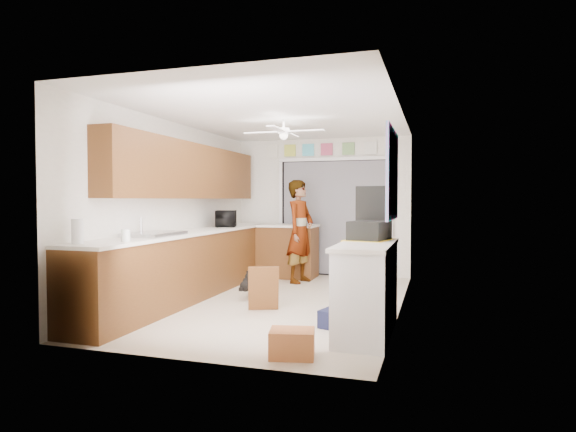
# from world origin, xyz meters

# --- Properties ---
(floor) EXTENTS (5.00, 5.00, 0.00)m
(floor) POSITION_xyz_m (0.00, 0.00, 0.00)
(floor) COLOR beige
(floor) RESTS_ON ground
(ceiling) EXTENTS (5.00, 5.00, 0.00)m
(ceiling) POSITION_xyz_m (0.00, 0.00, 2.50)
(ceiling) COLOR white
(ceiling) RESTS_ON ground
(wall_back) EXTENTS (3.20, 0.00, 3.20)m
(wall_back) POSITION_xyz_m (0.00, 2.50, 1.25)
(wall_back) COLOR white
(wall_back) RESTS_ON ground
(wall_front) EXTENTS (3.20, 0.00, 3.20)m
(wall_front) POSITION_xyz_m (0.00, -2.50, 1.25)
(wall_front) COLOR white
(wall_front) RESTS_ON ground
(wall_left) EXTENTS (0.00, 5.00, 5.00)m
(wall_left) POSITION_xyz_m (-1.60, 0.00, 1.25)
(wall_left) COLOR white
(wall_left) RESTS_ON ground
(wall_right) EXTENTS (0.00, 5.00, 5.00)m
(wall_right) POSITION_xyz_m (1.60, 0.00, 1.25)
(wall_right) COLOR white
(wall_right) RESTS_ON ground
(left_base_cabinets) EXTENTS (0.60, 4.80, 0.90)m
(left_base_cabinets) POSITION_xyz_m (-1.30, 0.00, 0.45)
(left_base_cabinets) COLOR brown
(left_base_cabinets) RESTS_ON floor
(left_countertop) EXTENTS (0.62, 4.80, 0.04)m
(left_countertop) POSITION_xyz_m (-1.29, 0.00, 0.92)
(left_countertop) COLOR white
(left_countertop) RESTS_ON left_base_cabinets
(upper_cabinets) EXTENTS (0.32, 4.00, 0.80)m
(upper_cabinets) POSITION_xyz_m (-1.44, 0.20, 1.80)
(upper_cabinets) COLOR brown
(upper_cabinets) RESTS_ON wall_left
(sink_basin) EXTENTS (0.50, 0.76, 0.06)m
(sink_basin) POSITION_xyz_m (-1.29, -1.00, 0.95)
(sink_basin) COLOR silver
(sink_basin) RESTS_ON left_countertop
(faucet) EXTENTS (0.03, 0.03, 0.22)m
(faucet) POSITION_xyz_m (-1.48, -1.00, 1.05)
(faucet) COLOR silver
(faucet) RESTS_ON left_countertop
(peninsula_base) EXTENTS (1.00, 0.60, 0.90)m
(peninsula_base) POSITION_xyz_m (-0.50, 2.00, 0.45)
(peninsula_base) COLOR brown
(peninsula_base) RESTS_ON floor
(peninsula_top) EXTENTS (1.04, 0.64, 0.04)m
(peninsula_top) POSITION_xyz_m (-0.50, 2.00, 0.92)
(peninsula_top) COLOR white
(peninsula_top) RESTS_ON peninsula_base
(back_opening_recess) EXTENTS (2.00, 0.06, 2.10)m
(back_opening_recess) POSITION_xyz_m (0.25, 2.47, 1.05)
(back_opening_recess) COLOR black
(back_opening_recess) RESTS_ON wall_back
(curtain_panel) EXTENTS (1.90, 0.03, 2.05)m
(curtain_panel) POSITION_xyz_m (0.25, 2.43, 1.05)
(curtain_panel) COLOR gray
(curtain_panel) RESTS_ON wall_back
(door_trim_left) EXTENTS (0.06, 0.04, 2.10)m
(door_trim_left) POSITION_xyz_m (-0.77, 2.44, 1.05)
(door_trim_left) COLOR white
(door_trim_left) RESTS_ON wall_back
(door_trim_right) EXTENTS (0.06, 0.04, 2.10)m
(door_trim_right) POSITION_xyz_m (1.27, 2.44, 1.05)
(door_trim_right) COLOR white
(door_trim_right) RESTS_ON wall_back
(door_trim_head) EXTENTS (2.10, 0.04, 0.06)m
(door_trim_head) POSITION_xyz_m (0.25, 2.44, 2.12)
(door_trim_head) COLOR white
(door_trim_head) RESTS_ON wall_back
(header_frame_0) EXTENTS (0.22, 0.02, 0.22)m
(header_frame_0) POSITION_xyz_m (-0.60, 2.47, 2.30)
(header_frame_0) COLOR #C7D547
(header_frame_0) RESTS_ON wall_back
(header_frame_1) EXTENTS (0.22, 0.02, 0.22)m
(header_frame_1) POSITION_xyz_m (-0.25, 2.47, 2.30)
(header_frame_1) COLOR #53C9DE
(header_frame_1) RESTS_ON wall_back
(header_frame_2) EXTENTS (0.22, 0.02, 0.22)m
(header_frame_2) POSITION_xyz_m (0.10, 2.47, 2.30)
(header_frame_2) COLOR #BB4668
(header_frame_2) RESTS_ON wall_back
(header_frame_3) EXTENTS (0.22, 0.02, 0.22)m
(header_frame_3) POSITION_xyz_m (0.50, 2.47, 2.30)
(header_frame_3) COLOR #71A35D
(header_frame_3) RESTS_ON wall_back
(header_frame_4) EXTENTS (0.22, 0.02, 0.22)m
(header_frame_4) POSITION_xyz_m (0.90, 2.47, 2.30)
(header_frame_4) COLOR silver
(header_frame_4) RESTS_ON wall_back
(route66_sign) EXTENTS (0.22, 0.02, 0.26)m
(route66_sign) POSITION_xyz_m (-0.95, 2.47, 2.30)
(route66_sign) COLOR silver
(route66_sign) RESTS_ON wall_back
(right_counter_base) EXTENTS (0.50, 1.40, 0.90)m
(right_counter_base) POSITION_xyz_m (1.35, -1.20, 0.45)
(right_counter_base) COLOR white
(right_counter_base) RESTS_ON floor
(right_counter_top) EXTENTS (0.54, 1.44, 0.04)m
(right_counter_top) POSITION_xyz_m (1.34, -1.20, 0.92)
(right_counter_top) COLOR white
(right_counter_top) RESTS_ON right_counter_base
(abstract_painting) EXTENTS (0.03, 1.15, 0.95)m
(abstract_painting) POSITION_xyz_m (1.58, -1.00, 1.65)
(abstract_painting) COLOR #EF58D7
(abstract_painting) RESTS_ON wall_right
(ceiling_fan) EXTENTS (1.14, 1.14, 0.24)m
(ceiling_fan) POSITION_xyz_m (0.00, 0.20, 2.32)
(ceiling_fan) COLOR white
(ceiling_fan) RESTS_ON ceiling
(microwave) EXTENTS (0.48, 0.56, 0.26)m
(microwave) POSITION_xyz_m (-1.25, 1.03, 1.07)
(microwave) COLOR black
(microwave) RESTS_ON left_countertop
(jar_a) EXTENTS (0.12, 0.12, 0.13)m
(jar_a) POSITION_xyz_m (-1.11, -1.82, 1.01)
(jar_a) COLOR silver
(jar_a) RESTS_ON left_countertop
(jar_b) EXTENTS (0.10, 0.10, 0.11)m
(jar_b) POSITION_xyz_m (-1.30, -1.58, 1.00)
(jar_b) COLOR silver
(jar_b) RESTS_ON left_countertop
(paper_towel_roll) EXTENTS (0.15, 0.15, 0.25)m
(paper_towel_roll) POSITION_xyz_m (-1.44, -2.16, 1.07)
(paper_towel_roll) COLOR white
(paper_towel_roll) RESTS_ON left_countertop
(suitcase) EXTENTS (0.46, 0.55, 0.21)m
(suitcase) POSITION_xyz_m (1.32, -0.82, 1.04)
(suitcase) COLOR black
(suitcase) RESTS_ON right_counter_top
(suitcase_rim) EXTENTS (0.55, 0.66, 0.02)m
(suitcase_rim) POSITION_xyz_m (1.32, -0.82, 0.93)
(suitcase_rim) COLOR yellow
(suitcase_rim) RESTS_ON suitcase
(suitcase_lid) EXTENTS (0.42, 0.12, 0.50)m
(suitcase_lid) POSITION_xyz_m (1.32, -0.53, 1.29)
(suitcase_lid) COLOR black
(suitcase_lid) RESTS_ON suitcase
(cardboard_box) EXTENTS (0.44, 0.37, 0.24)m
(cardboard_box) POSITION_xyz_m (0.82, -2.15, 0.12)
(cardboard_box) COLOR #C8693F
(cardboard_box) RESTS_ON floor
(navy_crate) EXTENTS (0.38, 0.34, 0.19)m
(navy_crate) POSITION_xyz_m (1.00, -1.09, 0.10)
(navy_crate) COLOR black
(navy_crate) RESTS_ON floor
(cabinet_door_panel) EXTENTS (0.40, 0.28, 0.56)m
(cabinet_door_panel) POSITION_xyz_m (-0.02, -0.58, 0.28)
(cabinet_door_panel) COLOR brown
(cabinet_door_panel) RESTS_ON floor
(man) EXTENTS (0.54, 0.70, 1.71)m
(man) POSITION_xyz_m (-0.14, 1.55, 0.86)
(man) COLOR white
(man) RESTS_ON floor
(dog) EXTENTS (0.43, 0.61, 0.44)m
(dog) POSITION_xyz_m (-0.35, 0.21, 0.22)
(dog) COLOR black
(dog) RESTS_ON floor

